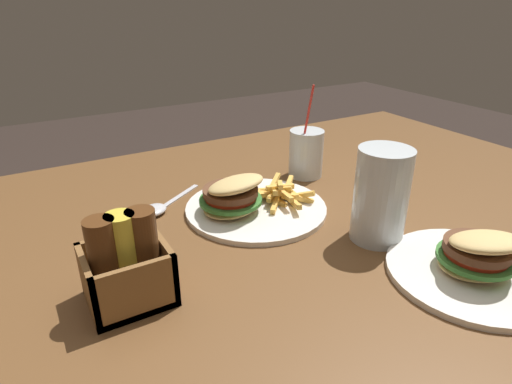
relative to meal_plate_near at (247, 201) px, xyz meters
The scene contains 7 objects.
dining_table 0.20m from the meal_plate_near, 145.95° to the left, with size 1.41×1.01×0.75m.
meal_plate_near is the anchor object (origin of this frame).
beer_glass 0.25m from the meal_plate_near, 127.19° to the left, with size 0.09×0.09×0.16m.
juice_glass 0.23m from the meal_plate_near, 155.00° to the right, with size 0.08×0.08×0.21m.
spoon 0.17m from the meal_plate_near, 30.89° to the right, with size 0.16×0.12×0.02m.
meal_plate_far 0.39m from the meal_plate_near, 118.63° to the left, with size 0.25×0.25×0.09m.
condiment_caddy 0.30m from the meal_plate_near, 28.80° to the left, with size 0.11×0.10×0.13m.
Camera 1 is at (0.45, 0.57, 1.13)m, focal length 30.00 mm.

